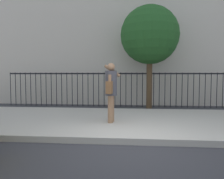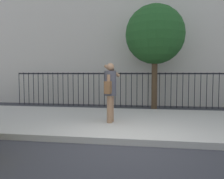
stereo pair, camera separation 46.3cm
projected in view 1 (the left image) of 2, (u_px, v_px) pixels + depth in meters
name	position (u px, v px, depth m)	size (l,w,h in m)	color
ground_plane	(134.00, 146.00, 5.11)	(60.00, 60.00, 0.00)	#333338
sidewalk	(134.00, 121.00, 7.29)	(28.00, 4.40, 0.15)	#B2ADA3
iron_fence	(134.00, 85.00, 10.90)	(12.03, 0.04, 1.60)	black
pedestrian_on_phone	(111.00, 88.00, 6.74)	(0.50, 0.67, 1.71)	#936B4C
street_tree_near	(150.00, 35.00, 10.06)	(2.50, 2.50, 4.46)	#4C3823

